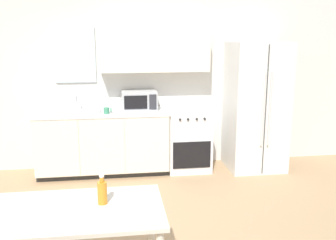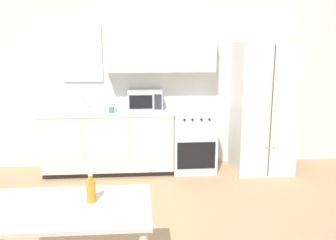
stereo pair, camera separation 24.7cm
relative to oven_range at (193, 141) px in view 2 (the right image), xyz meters
name	(u,v)px [view 2 (the right image)]	position (x,y,z in m)	size (l,w,h in m)	color
ground_plane	(137,231)	(-0.83, -1.79, -0.44)	(12.00, 12.00, 0.00)	tan
wall_back	(139,74)	(-0.79, 0.31, 0.97)	(12.00, 0.38, 2.70)	silver
kitchen_counter	(109,141)	(-1.24, -0.01, 0.02)	(1.87, 0.65, 0.91)	#333333
oven_range	(193,141)	(0.00, 0.00, 0.00)	(0.62, 0.62, 0.88)	white
refrigerator	(263,107)	(1.00, -0.07, 0.50)	(0.81, 0.78, 1.88)	silver
kitchen_sink	(82,110)	(-1.61, 0.00, 0.49)	(0.69, 0.39, 0.21)	#B7BABC
microwave	(145,100)	(-0.71, 0.10, 0.61)	(0.51, 0.35, 0.27)	#B7BABC
coffee_mug	(112,110)	(-1.17, -0.14, 0.52)	(0.11, 0.08, 0.09)	#3F8C66
dining_table	(63,220)	(-1.37, -2.73, 0.20)	(1.30, 0.74, 0.75)	beige
drink_bottle	(91,190)	(-1.16, -2.66, 0.40)	(0.07, 0.07, 0.23)	orange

